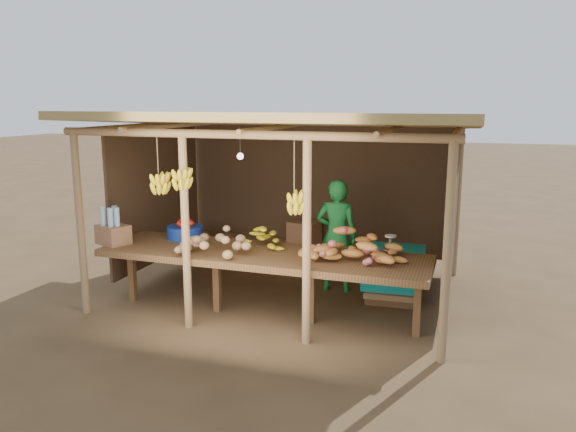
% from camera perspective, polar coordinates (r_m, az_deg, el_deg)
% --- Properties ---
extents(ground, '(60.00, 60.00, 0.00)m').
position_cam_1_polar(ground, '(7.69, 0.00, -7.69)').
color(ground, brown).
rests_on(ground, ground).
extents(stall_structure, '(4.70, 3.50, 2.43)m').
position_cam_1_polar(stall_structure, '(7.28, -0.25, 6.67)').
color(stall_structure, '#97764E').
rests_on(stall_structure, ground).
extents(counter, '(3.90, 1.05, 0.80)m').
position_cam_1_polar(counter, '(6.61, -2.60, -4.22)').
color(counter, brown).
rests_on(counter, ground).
extents(potato_heap, '(1.02, 0.65, 0.37)m').
position_cam_1_polar(potato_heap, '(6.56, -7.02, -2.22)').
color(potato_heap, '#9E7A52').
rests_on(potato_heap, counter).
extents(sweet_potato_heap, '(1.15, 0.77, 0.36)m').
position_cam_1_polar(sweet_potato_heap, '(6.33, 6.64, -2.72)').
color(sweet_potato_heap, '#C77A33').
rests_on(sweet_potato_heap, counter).
extents(onion_heap, '(0.97, 0.77, 0.36)m').
position_cam_1_polar(onion_heap, '(6.29, 5.43, -2.80)').
color(onion_heap, '#CB6367').
rests_on(onion_heap, counter).
extents(banana_pile, '(0.59, 0.48, 0.34)m').
position_cam_1_polar(banana_pile, '(6.81, -2.63, -1.72)').
color(banana_pile, yellow).
rests_on(banana_pile, counter).
extents(tomato_basin, '(0.46, 0.46, 0.24)m').
position_cam_1_polar(tomato_basin, '(7.37, -10.43, -1.46)').
color(tomato_basin, navy).
rests_on(tomato_basin, counter).
extents(bottle_box, '(0.45, 0.41, 0.47)m').
position_cam_1_polar(bottle_box, '(7.26, -17.35, -1.33)').
color(bottle_box, '#8C5D3F').
rests_on(bottle_box, counter).
extents(vendor, '(0.58, 0.41, 1.53)m').
position_cam_1_polar(vendor, '(7.57, 4.97, -2.00)').
color(vendor, '#1A7731').
rests_on(vendor, ground).
extents(tarp_crate, '(0.79, 0.69, 0.90)m').
position_cam_1_polar(tarp_crate, '(7.39, 10.74, -5.69)').
color(tarp_crate, brown).
rests_on(tarp_crate, ground).
extents(carton_stack, '(1.00, 0.46, 0.70)m').
position_cam_1_polar(carton_stack, '(8.77, 0.64, -3.11)').
color(carton_stack, '#8C5D3F').
rests_on(carton_stack, ground).
extents(burlap_sacks, '(0.91, 0.48, 0.65)m').
position_cam_1_polar(burlap_sacks, '(8.95, -7.47, -3.12)').
color(burlap_sacks, '#4B3523').
rests_on(burlap_sacks, ground).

